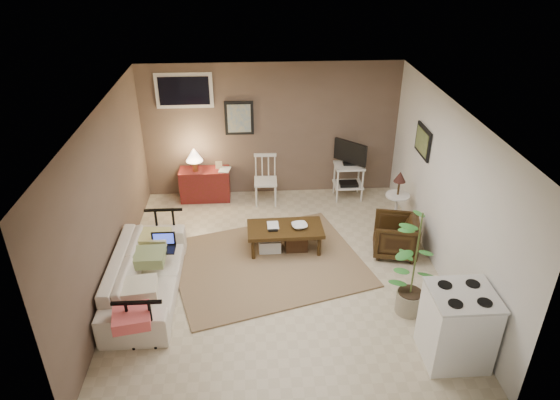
{
  "coord_description": "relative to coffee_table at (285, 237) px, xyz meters",
  "views": [
    {
      "loc": [
        -0.36,
        -5.8,
        4.32
      ],
      "look_at": [
        0.03,
        0.35,
        0.97
      ],
      "focal_mm": 32.0,
      "sensor_mm": 36.0,
      "label": 1
    }
  ],
  "objects": [
    {
      "name": "window",
      "position": [
        -1.56,
        1.94,
        1.71
      ],
      "size": [
        0.96,
        0.03,
        0.6
      ],
      "primitive_type": "cube",
      "color": "silver"
    },
    {
      "name": "rug",
      "position": [
        -0.27,
        -0.34,
        -0.23
      ],
      "size": [
        3.15,
        2.78,
        0.03
      ],
      "primitive_type": "cube",
      "rotation": [
        0.0,
        0.0,
        0.28
      ],
      "color": "#8D6C52",
      "rests_on": "floor"
    },
    {
      "name": "art_back",
      "position": [
        -0.66,
        1.94,
        1.21
      ],
      "size": [
        0.5,
        0.03,
        0.6
      ],
      "primitive_type": "cube",
      "color": "black"
    },
    {
      "name": "sofa_pillows",
      "position": [
        -1.85,
        -1.15,
        0.27
      ],
      "size": [
        0.41,
        2.01,
        0.14
      ],
      "primitive_type": null,
      "color": "beige",
      "rests_on": "sofa"
    },
    {
      "name": "book_console",
      "position": [
        -1.03,
        1.7,
        0.47
      ],
      "size": [
        0.19,
        0.06,
        0.25
      ],
      "primitive_type": "imported",
      "rotation": [
        0.0,
        0.0,
        -0.19
      ],
      "color": "#3C2710",
      "rests_on": "red_console"
    },
    {
      "name": "spindle_chair",
      "position": [
        -0.23,
        1.56,
        0.17
      ],
      "size": [
        0.4,
        0.4,
        0.87
      ],
      "color": "silver",
      "rests_on": "floor"
    },
    {
      "name": "floor",
      "position": [
        -0.11,
        -0.53,
        -0.24
      ],
      "size": [
        5.0,
        5.0,
        0.0
      ],
      "primitive_type": "plane",
      "color": "#C1B293",
      "rests_on": "ground"
    },
    {
      "name": "book_table",
      "position": [
        -0.26,
        0.05,
        0.28
      ],
      "size": [
        0.17,
        0.02,
        0.23
      ],
      "primitive_type": "imported",
      "rotation": [
        0.0,
        0.0,
        0.02
      ],
      "color": "#3C2710",
      "rests_on": "coffee_table"
    },
    {
      "name": "sofa",
      "position": [
        -1.91,
        -0.91,
        0.18
      ],
      "size": [
        0.62,
        2.12,
        0.83
      ],
      "primitive_type": "imported",
      "rotation": [
        0.0,
        0.0,
        1.57
      ],
      "color": "beige",
      "rests_on": "floor"
    },
    {
      "name": "bowl",
      "position": [
        0.22,
        -0.02,
        0.28
      ],
      "size": [
        0.24,
        0.09,
        0.23
      ],
      "primitive_type": "imported",
      "rotation": [
        0.0,
        0.0,
        0.15
      ],
      "color": "#3C2710",
      "rests_on": "coffee_table"
    },
    {
      "name": "coffee_table",
      "position": [
        0.0,
        0.0,
        0.0
      ],
      "size": [
        1.14,
        0.61,
        0.43
      ],
      "color": "#3C2710",
      "rests_on": "floor"
    },
    {
      "name": "potted_plant",
      "position": [
        1.48,
        -1.49,
        0.55
      ],
      "size": [
        0.37,
        0.37,
        1.48
      ],
      "color": "tan",
      "rests_on": "floor"
    },
    {
      "name": "art_right",
      "position": [
        2.12,
        0.52,
        1.28
      ],
      "size": [
        0.03,
        0.6,
        0.45
      ],
      "primitive_type": "cube",
      "color": "black"
    },
    {
      "name": "red_console",
      "position": [
        -1.32,
        1.73,
        0.11
      ],
      "size": [
        0.88,
        0.39,
        1.01
      ],
      "color": "maroon",
      "rests_on": "floor"
    },
    {
      "name": "stove",
      "position": [
        1.76,
        -2.27,
        0.22
      ],
      "size": [
        0.7,
        0.65,
        0.92
      ],
      "color": "white",
      "rests_on": "floor"
    },
    {
      "name": "side_table",
      "position": [
        1.84,
        0.54,
        0.39
      ],
      "size": [
        0.38,
        0.38,
        1.02
      ],
      "color": "silver",
      "rests_on": "floor"
    },
    {
      "name": "armchair",
      "position": [
        1.65,
        -0.17,
        0.09
      ],
      "size": [
        0.72,
        0.75,
        0.65
      ],
      "primitive_type": "imported",
      "rotation": [
        0.0,
        0.0,
        -1.8
      ],
      "color": "black",
      "rests_on": "floor"
    },
    {
      "name": "laptop",
      "position": [
        -1.7,
        -0.54,
        0.3
      ],
      "size": [
        0.33,
        0.24,
        0.22
      ],
      "color": "black",
      "rests_on": "sofa"
    },
    {
      "name": "tv_stand",
      "position": [
        1.26,
        1.63,
        0.34
      ],
      "size": [
        0.51,
        0.49,
        1.09
      ],
      "color": "silver",
      "rests_on": "floor"
    },
    {
      "name": "sofa_end_rails",
      "position": [
        -1.78,
        -0.91,
        0.12
      ],
      "size": [
        0.57,
        2.12,
        0.71
      ],
      "primitive_type": null,
      "color": "black",
      "rests_on": "floor"
    }
  ]
}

